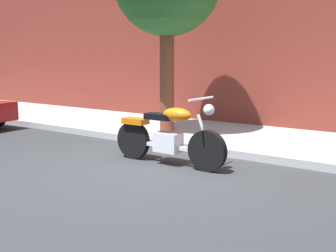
% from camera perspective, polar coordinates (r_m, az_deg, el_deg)
% --- Properties ---
extents(ground_plane, '(60.00, 60.00, 0.00)m').
position_cam_1_polar(ground_plane, '(6.79, -2.63, -5.83)').
color(ground_plane, '#303335').
extents(sidewalk, '(23.49, 2.94, 0.14)m').
position_cam_1_polar(sidewalk, '(9.19, 8.76, -1.51)').
color(sidewalk, '#A9A9A9').
rests_on(sidewalk, ground).
extents(motorcycle, '(2.15, 0.70, 1.15)m').
position_cam_1_polar(motorcycle, '(6.99, 0.01, -1.43)').
color(motorcycle, black).
rests_on(motorcycle, ground).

